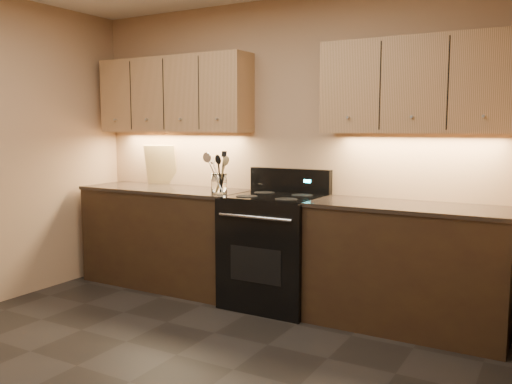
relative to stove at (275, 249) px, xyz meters
The scene contains 15 objects.
floor 1.75m from the stove, 92.72° to the right, with size 4.00×4.00×0.00m, color black.
wall_back 0.88m from the stove, 104.10° to the left, with size 4.00×0.04×2.60m, color tan.
counter_left 1.18m from the stove, behind, with size 1.62×0.62×0.93m.
counter_right 1.10m from the stove, ahead, with size 1.46×0.62×0.93m.
stove is the anchor object (origin of this frame).
upper_cab_left 1.78m from the stove, behind, with size 1.60×0.30×0.70m, color tan.
upper_cab_right 1.73m from the stove, ahead, with size 1.44×0.30×0.70m, color tan.
outlet_plate 1.55m from the stove, 167.24° to the left, with size 0.09×0.01×0.12m, color #B2B5BA.
utensil_crock 0.73m from the stove, behind, with size 0.18×0.18×0.17m.
cutting_board 1.59m from the stove, 169.63° to the left, with size 0.32×0.02×0.40m, color tan.
wooden_spoon 0.82m from the stove, behind, with size 0.06×0.06×0.31m, color tan, non-canonical shape.
black_spoon 0.81m from the stove, behind, with size 0.06×0.06×0.33m, color black, non-canonical shape.
black_turner 0.82m from the stove, 168.48° to the right, with size 0.08×0.08×0.37m, color black, non-canonical shape.
steel_spatula 0.79m from the stove, 169.81° to the right, with size 0.08×0.08×0.33m, color silver, non-canonical shape.
steel_skimmer 0.80m from the stove, 169.10° to the right, with size 0.09×0.09×0.35m, color silver, non-canonical shape.
Camera 1 is at (2.16, -2.27, 1.49)m, focal length 38.00 mm.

